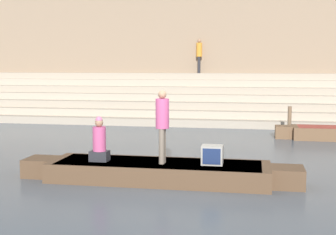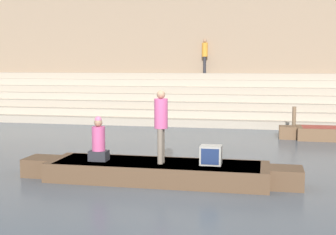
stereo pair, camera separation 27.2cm
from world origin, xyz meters
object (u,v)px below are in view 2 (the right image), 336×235
Objects in this scene: rowboat_main at (157,171)px; person_standing at (161,121)px; tv_set at (211,155)px; mooring_post at (294,121)px; person_rowing at (99,143)px; person_on_steps at (205,53)px.

person_standing is at bearing -36.50° from rowboat_main.
tv_set is 8.44m from mooring_post.
person_rowing is 0.61× the size of person_on_steps.
person_standing is 1.59× the size of person_rowing.
person_rowing is at bearing -178.27° from rowboat_main.
person_rowing reaches higher than tv_set.
mooring_post is (2.26, 8.13, -0.11)m from tv_set.
rowboat_main is 1.52m from person_rowing.
rowboat_main is 6.20× the size of person_rowing.
person_on_steps is (-0.64, 13.36, 3.02)m from rowboat_main.
person_standing is 1.35m from tv_set.
person_on_steps reaches higher than mooring_post.
rowboat_main is 13.71m from person_on_steps.
tv_set is (2.61, 0.09, -0.21)m from person_rowing.
rowboat_main is at bearing 16.31° from person_rowing.
tv_set is (1.23, -0.00, 0.42)m from rowboat_main.
person_standing is 8.91m from mooring_post.
mooring_post is at bearing 72.05° from person_rowing.
rowboat_main is 3.90× the size of person_standing.
rowboat_main is at bearing -113.21° from mooring_post.
mooring_post reaches higher than tv_set.
rowboat_main is 8.85m from mooring_post.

